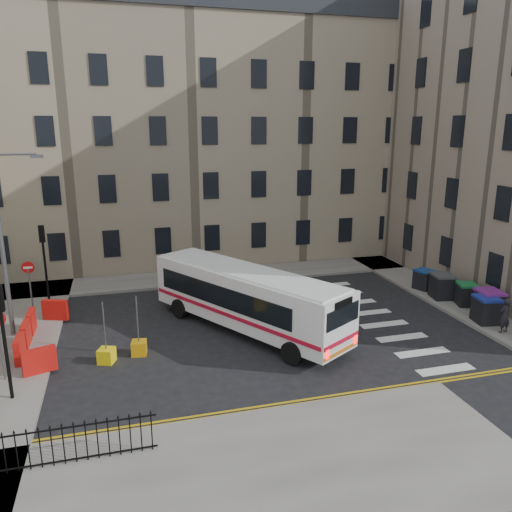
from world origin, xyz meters
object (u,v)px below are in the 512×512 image
wheelie_bin_b (489,304)px  bollard_yellow (107,356)px  streetlamp (2,244)px  wheelie_bin_e (424,279)px  wheelie_bin_a (486,309)px  bollard_chevron (139,348)px  bus (246,297)px  pedestrian (505,316)px  wheelie_bin_c (466,294)px  wheelie_bin_d (442,286)px

wheelie_bin_b → bollard_yellow: size_ratio=2.33×
streetlamp → wheelie_bin_b: streetlamp is taller
wheelie_bin_e → wheelie_bin_a: bearing=-111.5°
bollard_chevron → wheelie_bin_a: bearing=-4.1°
bus → pedestrian: (11.15, -3.72, -0.70)m
streetlamp → pedestrian: size_ratio=4.99×
wheelie_bin_c → pedestrian: size_ratio=0.80×
wheelie_bin_b → bollard_chevron: size_ratio=2.33×
bus → bollard_chevron: size_ratio=17.16×
wheelie_bin_c → bollard_yellow: wheelie_bin_c is taller
wheelie_bin_a → bus: bearing=176.9°
bus → bollard_yellow: size_ratio=17.16×
wheelie_bin_a → pedestrian: 1.28m
streetlamp → bus: bearing=-11.4°
pedestrian → wheelie_bin_e: bearing=-99.3°
bus → wheelie_bin_e: size_ratio=8.01×
streetlamp → bollard_yellow: (4.13, -3.79, -4.04)m
streetlamp → wheelie_bin_c: size_ratio=6.27×
wheelie_bin_a → wheelie_bin_e: size_ratio=1.02×
wheelie_bin_a → wheelie_bin_e: bearing=98.3°
wheelie_bin_d → bollard_chevron: wheelie_bin_d is taller
bus → wheelie_bin_c: (11.86, -0.17, -0.92)m
wheelie_bin_d → wheelie_bin_e: bearing=101.6°
wheelie_bin_a → bollard_chevron: size_ratio=2.18×
streetlamp → wheelie_bin_e: streetlamp is taller
wheelie_bin_e → pedestrian: 6.48m
bus → wheelie_bin_e: bearing=-17.0°
bollard_yellow → bollard_chevron: size_ratio=1.00×
wheelie_bin_e → pedestrian: pedestrian is taller
bollard_yellow → bus: bearing=15.0°
bus → wheelie_bin_a: 11.50m
wheelie_bin_a → pedestrian: size_ratio=0.80×
wheelie_bin_b → bollard_chevron: wheelie_bin_b is taller
streetlamp → bollard_yellow: 6.91m
wheelie_bin_c → bollard_chevron: size_ratio=2.16×
wheelie_bin_b → wheelie_bin_c: wheelie_bin_b is taller
bollard_chevron → bollard_yellow: bearing=-163.3°
streetlamp → wheelie_bin_d: 22.03m
streetlamp → wheelie_bin_d: (21.73, -0.95, -3.51)m
wheelie_bin_e → bollard_chevron: size_ratio=2.14×
wheelie_bin_c → pedestrian: (-0.71, -3.56, 0.22)m
bus → bollard_chevron: bearing=163.8°
wheelie_bin_a → wheelie_bin_c: (0.66, 2.29, -0.05)m
wheelie_bin_a → wheelie_bin_b: wheelie_bin_b is taller
bollard_yellow → wheelie_bin_a: bearing=-2.5°
bus → pedestrian: bus is taller
streetlamp → bus: 10.95m
bus → wheelie_bin_b: bus is taller
streetlamp → wheelie_bin_e: 22.01m
wheelie_bin_b → bollard_yellow: bearing=-172.9°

